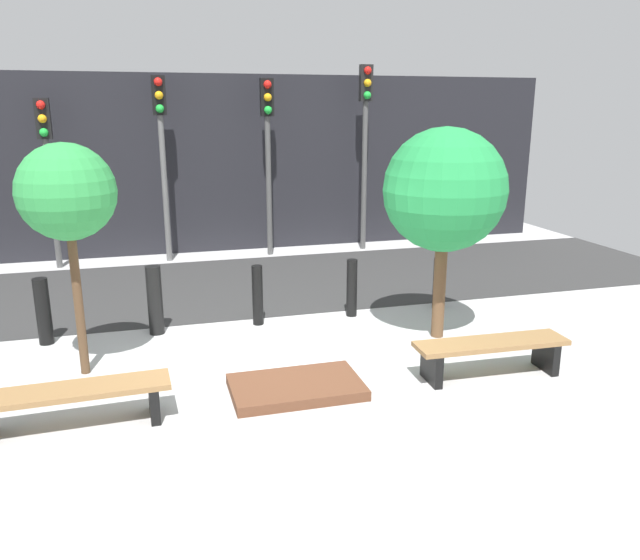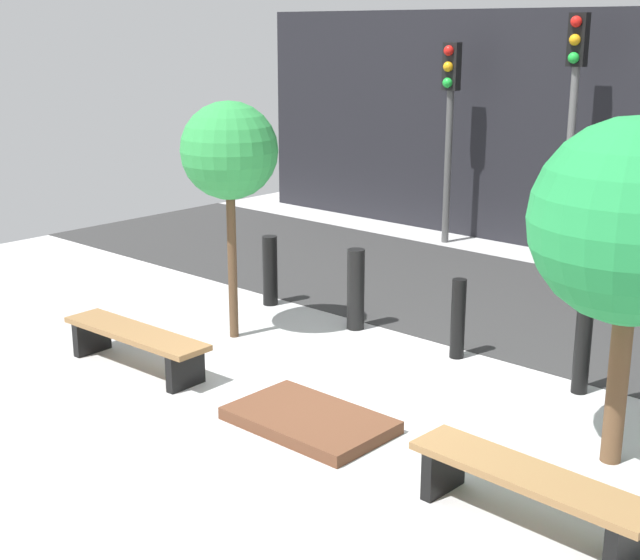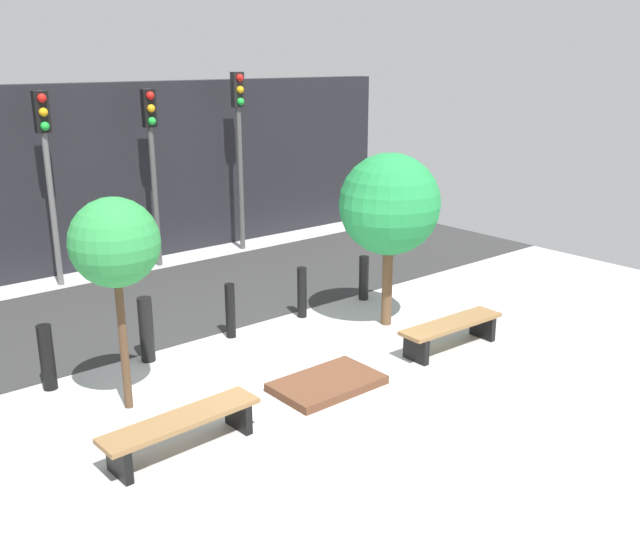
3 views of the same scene
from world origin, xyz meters
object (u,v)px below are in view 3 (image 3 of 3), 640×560
object	(u,v)px
bollard_left	(146,330)
traffic_light_east	(239,130)
tree_behind_right_bench	(389,205)
bollard_far_left	(47,357)
bollard_far_right	(364,278)
tree_behind_left_bench	(115,244)
bollard_center	(230,311)
bollard_right	(302,292)
traffic_light_mid_east	(152,147)
bench_right	(451,329)
bench_left	(182,426)
traffic_light_mid_west	(47,155)
planter_bed	(327,383)

from	to	relation	value
bollard_left	traffic_light_east	world-z (taller)	traffic_light_east
tree_behind_right_bench	bollard_far_left	bearing A→B (deg)	167.33
bollard_far_right	bollard_left	bearing A→B (deg)	180.00
tree_behind_left_bench	bollard_center	bearing A→B (deg)	26.83
tree_behind_right_bench	bollard_right	bearing A→B (deg)	126.53
bollard_right	bollard_far_right	distance (m)	1.51
tree_behind_right_bench	bollard_left	world-z (taller)	tree_behind_right_bench
bollard_far_left	traffic_light_mid_east	bearing A→B (deg)	48.20
tree_behind_left_bench	bench_right	bearing A→B (deg)	-16.71
bench_left	tree_behind_right_bench	distance (m)	5.34
bench_left	tree_behind_left_bench	xyz separation A→B (m)	(0.00, 1.45, 1.92)
traffic_light_mid_west	traffic_light_mid_east	distance (m)	2.23
tree_behind_left_bench	bollard_far_left	distance (m)	2.23
bollard_left	bollard_center	bearing A→B (deg)	0.00
bench_left	traffic_light_east	world-z (taller)	traffic_light_east
bench_left	bollard_center	xyz separation A→B (m)	(2.41, 2.67, 0.14)
planter_bed	bollard_center	bearing A→B (deg)	90.00
bench_right	bollard_center	world-z (taller)	bollard_center
bollard_far_left	bollard_right	world-z (taller)	bollard_far_left
tree_behind_left_bench	traffic_light_east	world-z (taller)	traffic_light_east
bollard_far_left	bench_right	bearing A→B (deg)	-26.18
bench_left	bench_right	xyz separation A→B (m)	(4.82, 0.00, 0.01)
planter_bed	tree_behind_right_bench	bearing A→B (deg)	27.36
tree_behind_left_bench	bollard_right	world-z (taller)	tree_behind_left_bench
bollard_right	bollard_center	bearing A→B (deg)	180.00
planter_bed	bollard_left	size ratio (longest dim) A/B	1.49
bench_left	bollard_far_left	xyz separation A→B (m)	(-0.60, 2.67, 0.15)
bollard_left	traffic_light_east	xyz separation A→B (m)	(4.86, 4.62, 2.32)
bollard_far_left	traffic_light_mid_east	size ratio (longest dim) A/B	0.25
bollard_right	bollard_far_right	world-z (taller)	bollard_right
bollard_center	traffic_light_east	world-z (taller)	traffic_light_east
traffic_light_mid_west	bollard_center	bearing A→B (deg)	-76.42
planter_bed	tree_behind_right_bench	size ratio (longest dim) A/B	0.51
bollard_left	bollard_right	xyz separation A→B (m)	(3.01, 0.00, -0.05)
traffic_light_mid_east	bollard_center	bearing A→B (deg)	-103.58
bollard_center	bench_right	bearing A→B (deg)	-47.89
bollard_right	traffic_light_east	distance (m)	5.51
bollard_right	traffic_light_mid_east	xyz separation A→B (m)	(-0.39, 4.62, 2.17)
bollard_center	bollard_right	world-z (taller)	bollard_center
bench_right	bollard_far_left	bearing A→B (deg)	155.87
bollard_center	traffic_light_mid_west	distance (m)	5.23
tree_behind_left_bench	bollard_far_left	world-z (taller)	tree_behind_left_bench
bench_left	bollard_far_right	xyz separation A→B (m)	(5.43, 2.67, 0.10)
bench_left	planter_bed	xyz separation A→B (m)	(2.41, 0.20, -0.27)
planter_bed	bollard_right	xyz separation A→B (m)	(1.51, 2.47, 0.40)
tree_behind_right_bench	bollard_right	world-z (taller)	tree_behind_right_bench
bench_right	tree_behind_right_bench	bearing A→B (deg)	92.05
bench_left	bollard_left	size ratio (longest dim) A/B	1.95
bollard_left	bollard_center	distance (m)	1.51
planter_bed	bollard_center	xyz separation A→B (m)	(0.00, 2.47, 0.40)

